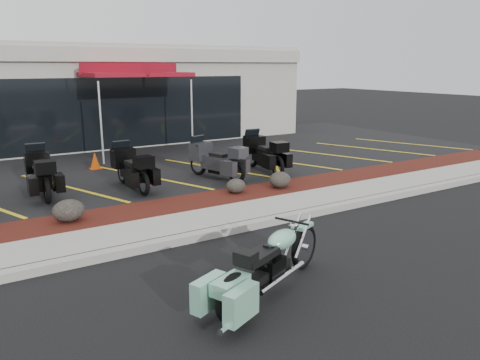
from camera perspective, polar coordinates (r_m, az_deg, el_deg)
ground at (r=8.68m, az=2.80°, el=-7.99°), size 90.00×90.00×0.00m
curb at (r=9.36m, az=-0.32°, el=-5.83°), size 24.00×0.25×0.15m
sidewalk at (r=9.94m, az=-2.42°, el=-4.67°), size 24.00×1.20×0.15m
mulch_bed at (r=10.95m, az=-5.49°, el=-2.93°), size 24.00×1.20×0.16m
upper_lot at (r=15.84m, az=-14.17°, el=1.92°), size 26.00×9.60×0.15m
dealership_building at (r=21.63m, az=-19.62°, el=9.79°), size 18.00×8.16×4.00m
boulder_left at (r=10.02m, az=-20.17°, el=-3.51°), size 0.63×0.53×0.45m
boulder_mid at (r=11.51m, az=-0.52°, el=-0.71°), size 0.50×0.42×0.35m
boulder_right at (r=12.04m, az=4.88°, el=0.04°), size 0.59×0.49×0.42m
hero_cruiser at (r=7.62m, az=7.82°, el=-7.32°), size 2.83×1.75×0.98m
touring_black_front at (r=12.86m, az=-23.49°, el=1.55°), size 0.85×2.07×1.19m
touring_black_mid at (r=12.76m, az=-14.19°, el=2.13°), size 0.84×2.03×1.16m
touring_grey at (r=13.39m, az=-5.15°, el=3.01°), size 1.34×2.12×1.15m
touring_black_rear at (r=14.45m, az=1.52°, el=3.92°), size 0.92×2.09×1.19m
traffic_cone at (r=14.90m, az=-17.27°, el=2.27°), size 0.33×0.33×0.51m
popup_canopy at (r=17.32m, az=-13.21°, el=12.80°), size 4.46×4.46×3.16m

